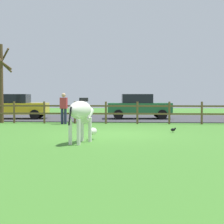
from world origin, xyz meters
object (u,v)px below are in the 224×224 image
(crow_on_grass, at_px, (173,130))
(visitor_near_fence, at_px, (64,107))
(bare_tree, at_px, (0,80))
(zebra, at_px, (82,113))
(parked_car_yellow, at_px, (15,106))
(parked_car_green, at_px, (138,106))

(crow_on_grass, bearing_deg, visitor_near_fence, 144.27)
(bare_tree, height_order, zebra, bare_tree)
(parked_car_yellow, bearing_deg, parked_car_green, 4.45)
(bare_tree, distance_m, parked_car_green, 8.47)
(parked_car_yellow, xyz_separation_m, parked_car_green, (7.83, 0.61, 0.00))
(bare_tree, relative_size, zebra, 2.30)
(crow_on_grass, height_order, parked_car_yellow, parked_car_yellow)
(zebra, bearing_deg, visitor_near_fence, 107.03)
(zebra, relative_size, parked_car_green, 0.46)
(bare_tree, relative_size, visitor_near_fence, 2.64)
(bare_tree, relative_size, crow_on_grass, 20.17)
(parked_car_yellow, relative_size, visitor_near_fence, 2.54)
(crow_on_grass, height_order, visitor_near_fence, visitor_near_fence)
(visitor_near_fence, bearing_deg, crow_on_grass, -35.73)
(zebra, xyz_separation_m, parked_car_green, (1.77, 11.08, -0.08))
(zebra, height_order, visitor_near_fence, visitor_near_fence)
(bare_tree, relative_size, parked_car_green, 1.05)
(crow_on_grass, xyz_separation_m, parked_car_green, (-1.40, 7.85, 0.72))
(parked_car_green, bearing_deg, parked_car_yellow, -175.55)
(parked_car_green, bearing_deg, visitor_near_fence, -134.41)
(parked_car_yellow, height_order, parked_car_green, same)
(bare_tree, bearing_deg, crow_on_grass, -26.36)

